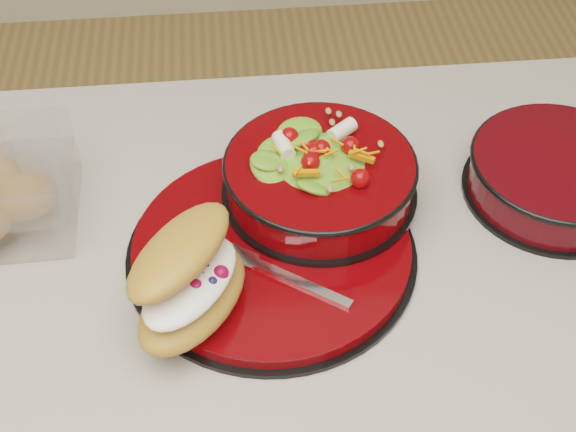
{
  "coord_description": "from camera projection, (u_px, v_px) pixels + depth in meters",
  "views": [
    {
      "loc": [
        -0.04,
        -0.54,
        1.57
      ],
      "look_at": [
        0.02,
        0.06,
        0.94
      ],
      "focal_mm": 50.0,
      "sensor_mm": 36.0,
      "label": 1
    }
  ],
  "objects": [
    {
      "name": "dinner_plate",
      "position": [
        272.0,
        250.0,
        0.88
      ],
      "size": [
        0.32,
        0.32,
        0.02
      ],
      "rotation": [
        0.0,
        0.0,
        0.13
      ],
      "color": "black",
      "rests_on": "island_counter"
    },
    {
      "name": "extra_bowl",
      "position": [
        557.0,
        174.0,
        0.93
      ],
      "size": [
        0.21,
        0.21,
        0.05
      ],
      "rotation": [
        0.0,
        0.0,
        0.39
      ],
      "color": "black",
      "rests_on": "island_counter"
    },
    {
      "name": "croissant",
      "position": [
        191.0,
        279.0,
        0.78
      ],
      "size": [
        0.15,
        0.18,
        0.09
      ],
      "rotation": [
        0.0,
        0.0,
        0.97
      ],
      "color": "#B06C35",
      "rests_on": "dinner_plate"
    },
    {
      "name": "fork",
      "position": [
        283.0,
        274.0,
        0.84
      ],
      "size": [
        0.13,
        0.1,
        0.0
      ],
      "rotation": [
        0.0,
        0.0,
        0.95
      ],
      "color": "silver",
      "rests_on": "dinner_plate"
    },
    {
      "name": "salad_bowl",
      "position": [
        320.0,
        171.0,
        0.9
      ],
      "size": [
        0.23,
        0.23,
        0.09
      ],
      "rotation": [
        0.0,
        0.0,
        0.23
      ],
      "color": "black",
      "rests_on": "dinner_plate"
    }
  ]
}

